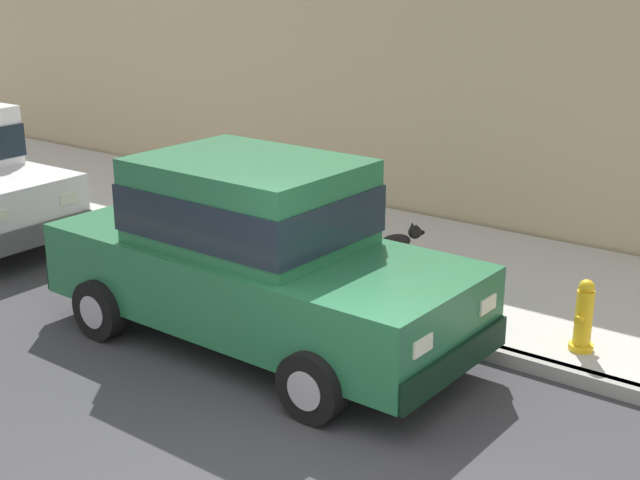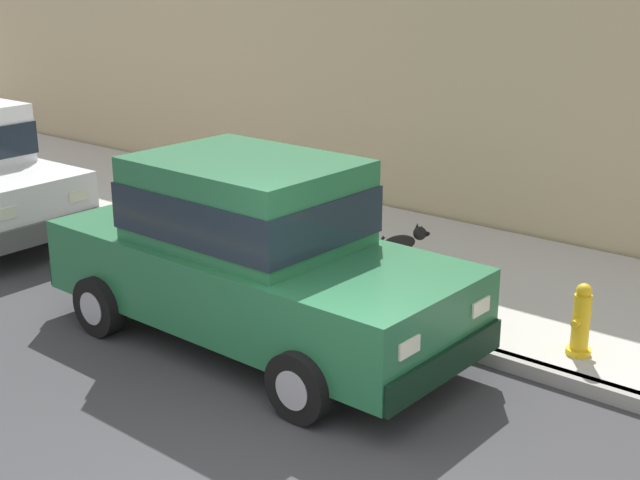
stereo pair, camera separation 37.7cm
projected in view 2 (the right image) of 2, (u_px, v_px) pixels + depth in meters
The scene contains 6 objects.
curb at pixel (475, 352), 8.65m from camera, with size 0.16×64.00×0.14m, color gray.
sidewalk at pixel (554, 299), 9.98m from camera, with size 3.60×64.00×0.14m, color #B7B5AD.
car_green_sedan at pixel (252, 251), 8.75m from camera, with size 2.09×4.63×1.92m.
dog_black at pixel (404, 242), 10.83m from camera, with size 0.70×0.41×0.49m.
fire_hydrant at pixel (581, 322), 8.34m from camera, with size 0.34×0.24×0.72m.
building_facade at pixel (296, 67), 14.33m from camera, with size 0.50×20.00×4.13m, color tan.
Camera 2 is at (-3.88, -3.82, 3.78)m, focal length 49.23 mm.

